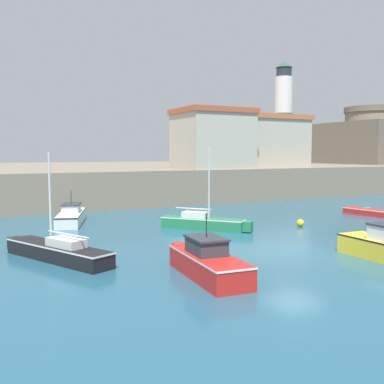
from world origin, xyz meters
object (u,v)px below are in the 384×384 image
(sailboat_green_4, at_px, (204,222))
(motorboat_red_6, at_px, (207,262))
(sailboat_black_1, at_px, (57,250))
(lighthouse, at_px, (283,115))
(fortress, at_px, (372,141))
(harbor_shed_mid_row, at_px, (267,141))
(motorboat_white_2, at_px, (71,216))
(mooring_buoy, at_px, (300,223))
(dinghy_red_5, at_px, (368,212))
(harbor_shed_far_end, at_px, (212,139))

(sailboat_green_4, bearing_deg, motorboat_red_6, -118.09)
(sailboat_black_1, height_order, lighthouse, lighthouse)
(motorboat_red_6, xyz_separation_m, fortress, (45.82, 32.20, 5.90))
(harbor_shed_mid_row, bearing_deg, fortress, 15.17)
(motorboat_red_6, bearing_deg, sailboat_green_4, 61.91)
(lighthouse, bearing_deg, motorboat_white_2, -151.29)
(mooring_buoy, relative_size, harbor_shed_mid_row, 0.06)
(sailboat_black_1, distance_m, motorboat_white_2, 10.75)
(motorboat_white_2, relative_size, fortress, 0.43)
(motorboat_white_2, relative_size, dinghy_red_5, 1.44)
(sailboat_black_1, height_order, motorboat_white_2, sailboat_black_1)
(motorboat_white_2, distance_m, motorboat_red_6, 15.74)
(motorboat_red_6, distance_m, harbor_shed_far_end, 28.03)
(motorboat_red_6, height_order, lighthouse, lighthouse)
(motorboat_white_2, xyz_separation_m, harbor_shed_far_end, (15.59, 8.11, 5.61))
(motorboat_white_2, bearing_deg, lighthouse, 28.71)
(sailboat_green_4, relative_size, dinghy_red_5, 1.21)
(motorboat_red_6, height_order, harbor_shed_mid_row, harbor_shed_mid_row)
(sailboat_black_1, bearing_deg, sailboat_green_4, 23.06)
(lighthouse, bearing_deg, mooring_buoy, -126.42)
(dinghy_red_5, xyz_separation_m, harbor_shed_mid_row, (2.70, 16.46, 5.72))
(motorboat_white_2, relative_size, lighthouse, 0.45)
(lighthouse, height_order, harbor_shed_mid_row, lighthouse)
(dinghy_red_5, relative_size, harbor_shed_far_end, 0.60)
(motorboat_white_2, xyz_separation_m, motorboat_red_6, (1.76, -15.64, 0.08))
(dinghy_red_5, distance_m, harbor_shed_mid_row, 17.64)
(motorboat_white_2, bearing_deg, sailboat_black_1, -105.46)
(motorboat_red_6, bearing_deg, harbor_shed_mid_row, 49.66)
(fortress, xyz_separation_m, harbor_shed_far_end, (-32.00, -8.45, -0.37))
(lighthouse, xyz_separation_m, harbor_shed_far_end, (-16.00, -9.19, -3.60))
(sailboat_green_4, xyz_separation_m, fortress, (40.81, 22.82, 6.03))
(sailboat_green_4, distance_m, dinghy_red_5, 14.11)
(lighthouse, bearing_deg, harbor_shed_mid_row, -137.87)
(dinghy_red_5, distance_m, lighthouse, 27.67)
(sailboat_black_1, relative_size, sailboat_green_4, 1.29)
(motorboat_white_2, height_order, fortress, fortress)
(motorboat_red_6, bearing_deg, mooring_buoy, 34.04)
(lighthouse, bearing_deg, sailboat_green_4, -136.49)
(motorboat_white_2, xyz_separation_m, fortress, (47.59, 16.57, 5.98))
(sailboat_green_4, bearing_deg, lighthouse, 43.51)
(fortress, bearing_deg, sailboat_green_4, -150.79)
(motorboat_red_6, relative_size, harbor_shed_far_end, 0.78)
(sailboat_green_4, height_order, mooring_buoy, sailboat_green_4)
(sailboat_black_1, height_order, sailboat_green_4, sailboat_green_4)
(sailboat_black_1, relative_size, lighthouse, 0.49)
(sailboat_green_4, xyz_separation_m, lighthouse, (24.81, 23.55, 9.26))
(harbor_shed_far_end, bearing_deg, mooring_buoy, -99.79)
(mooring_buoy, distance_m, fortress, 43.18)
(dinghy_red_5, height_order, fortress, fortress)
(harbor_shed_far_end, bearing_deg, motorboat_white_2, -152.51)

